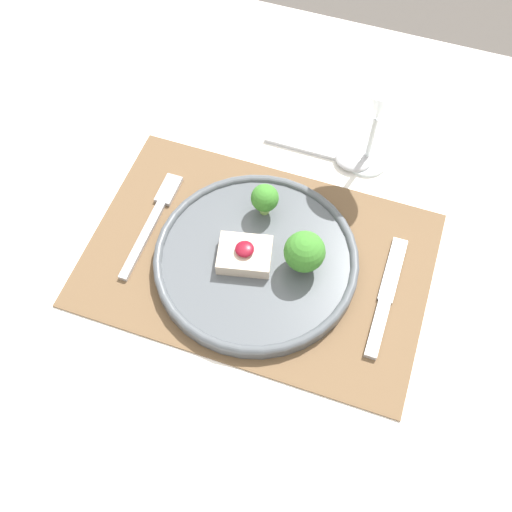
{
  "coord_description": "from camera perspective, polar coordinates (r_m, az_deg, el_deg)",
  "views": [
    {
      "loc": [
        0.13,
        -0.39,
        1.48
      ],
      "look_at": [
        -0.0,
        -0.01,
        0.79
      ],
      "focal_mm": 42.0,
      "sensor_mm": 36.0,
      "label": 1
    }
  ],
  "objects": [
    {
      "name": "dining_table",
      "position": [
        0.9,
        0.18,
        -3.19
      ],
      "size": [
        1.44,
        1.03,
        0.77
      ],
      "color": "white",
      "rests_on": "ground_plane"
    },
    {
      "name": "fork",
      "position": [
        0.86,
        -9.65,
        3.67
      ],
      "size": [
        0.02,
        0.18,
        0.01
      ],
      "rotation": [
        0.0,
        0.0,
        -0.03
      ],
      "color": "#B2B2B7",
      "rests_on": "placemat"
    },
    {
      "name": "dinner_plate",
      "position": [
        0.8,
        0.27,
        -0.11
      ],
      "size": [
        0.28,
        0.28,
        0.08
      ],
      "color": "#4C5156",
      "rests_on": "placemat"
    },
    {
      "name": "spoon",
      "position": [
        0.92,
        8.37,
        9.26
      ],
      "size": [
        0.17,
        0.05,
        0.02
      ],
      "rotation": [
        0.0,
        0.0,
        0.03
      ],
      "color": "#B2B2B7",
      "rests_on": "dining_table"
    },
    {
      "name": "wine_glass_near",
      "position": [
        0.84,
        11.73,
        14.06
      ],
      "size": [
        0.08,
        0.08,
        0.16
      ],
      "color": "white",
      "rests_on": "dining_table"
    },
    {
      "name": "knife",
      "position": [
        0.8,
        12.09,
        -4.45
      ],
      "size": [
        0.02,
        0.18,
        0.01
      ],
      "rotation": [
        0.0,
        0.0,
        -0.01
      ],
      "color": "#B2B2B7",
      "rests_on": "placemat"
    },
    {
      "name": "ground_plane",
      "position": [
        1.53,
        0.11,
        -14.79
      ],
      "size": [
        8.0,
        8.0,
        0.0
      ],
      "primitive_type": "plane",
      "color": "#4C4742"
    },
    {
      "name": "placemat",
      "position": [
        0.82,
        0.19,
        -0.3
      ],
      "size": [
        0.46,
        0.31,
        0.0
      ],
      "primitive_type": "cube",
      "color": "brown",
      "rests_on": "dining_table"
    }
  ]
}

